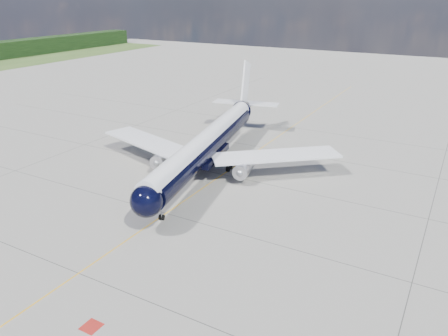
{
  "coord_description": "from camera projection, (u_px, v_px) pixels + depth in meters",
  "views": [
    {
      "loc": [
        31.26,
        -30.33,
        26.6
      ],
      "look_at": [
        3.71,
        18.84,
        4.0
      ],
      "focal_mm": 35.0,
      "sensor_mm": 36.0,
      "label": 1
    }
  ],
  "objects": [
    {
      "name": "ground",
      "position": [
        237.0,
        164.0,
        72.93
      ],
      "size": [
        320.0,
        320.0,
        0.0
      ],
      "primitive_type": "plane",
      "color": "#98958D",
      "rests_on": "ground"
    },
    {
      "name": "taxiway_centerline",
      "position": [
        223.0,
        175.0,
        68.88
      ],
      "size": [
        0.16,
        160.0,
        0.01
      ],
      "primitive_type": "cube",
      "color": "#E5A50C",
      "rests_on": "ground"
    },
    {
      "name": "main_airliner",
      "position": [
        209.0,
        142.0,
        69.69
      ],
      "size": [
        40.52,
        49.96,
        14.54
      ],
      "rotation": [
        0.0,
        0.0,
        0.2
      ],
      "color": "black",
      "rests_on": "ground"
    },
    {
      "name": "red_marking",
      "position": [
        91.0,
        327.0,
        37.46
      ],
      "size": [
        1.6,
        1.6,
        0.01
      ],
      "primitive_type": "cube",
      "color": "maroon",
      "rests_on": "ground"
    }
  ]
}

